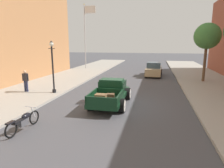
{
  "coord_description": "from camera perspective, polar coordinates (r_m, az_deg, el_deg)",
  "views": [
    {
      "loc": [
        2.21,
        -11.8,
        3.79
      ],
      "look_at": [
        -0.71,
        1.27,
        1.0
      ],
      "focal_mm": 31.2,
      "sensor_mm": 36.0,
      "label": 1
    }
  ],
  "objects": [
    {
      "name": "street_lamp_near",
      "position": [
        15.03,
        -17.04,
        5.89
      ],
      "size": [
        0.5,
        0.32,
        3.85
      ],
      "color": "black",
      "rests_on": "sidewalk_left"
    },
    {
      "name": "motorcycle_parked",
      "position": [
        9.57,
        -24.56,
        -9.82
      ],
      "size": [
        0.62,
        2.12,
        0.93
      ],
      "color": "black",
      "rests_on": "ground"
    },
    {
      "name": "pedestrian_sidewalk_left",
      "position": [
        16.28,
        -24.02,
        1.18
      ],
      "size": [
        0.53,
        0.22,
        1.65
      ],
      "color": "#232847",
      "rests_on": "sidewalk_left"
    },
    {
      "name": "flagpole",
      "position": [
        29.38,
        -7.53,
        15.53
      ],
      "size": [
        1.74,
        0.16,
        9.16
      ],
      "color": "#B2B2B7",
      "rests_on": "sidewalk_left"
    },
    {
      "name": "hotrod_truck_dark_green",
      "position": [
        12.48,
        -0.12,
        -2.3
      ],
      "size": [
        2.24,
        4.97,
        1.58
      ],
      "color": "black",
      "rests_on": "ground"
    },
    {
      "name": "sidewalk_left",
      "position": [
        15.57,
        -25.38,
        -3.2
      ],
      "size": [
        5.5,
        64.0,
        0.15
      ],
      "primitive_type": "cube",
      "color": "#9E998E",
      "rests_on": "ground"
    },
    {
      "name": "car_background_tan",
      "position": [
        23.66,
        12.14,
        4.16
      ],
      "size": [
        2.02,
        4.38,
        1.65
      ],
      "color": "tan",
      "rests_on": "ground"
    },
    {
      "name": "street_tree_second",
      "position": [
        21.01,
        26.13,
        12.41
      ],
      "size": [
        2.45,
        2.45,
        5.57
      ],
      "color": "brown",
      "rests_on": "sidewalk_right"
    },
    {
      "name": "ground_plane",
      "position": [
        12.59,
        1.89,
        -5.76
      ],
      "size": [
        140.0,
        140.0,
        0.0
      ],
      "primitive_type": "plane",
      "color": "#47474C"
    }
  ]
}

